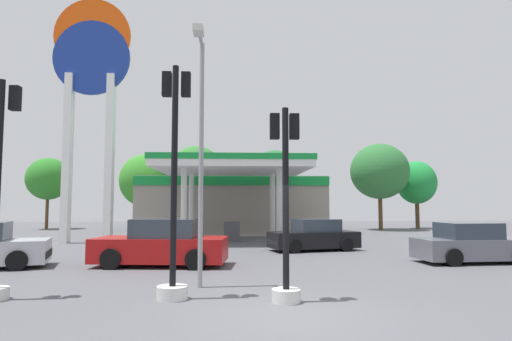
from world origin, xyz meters
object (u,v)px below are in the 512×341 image
object	(u,v)px
car_3	(314,236)
tree_2	(196,165)
tree_4	(380,171)
tree_0	(48,179)
traffic_signal_1	(285,218)
tree_5	(416,183)
car_0	(162,244)
car_1	(472,244)
tree_3	(275,170)
corner_streetlamp	(201,135)
traffic_signal_2	(174,205)
tree_1	(144,180)
station_pole_sign	(91,84)

from	to	relation	value
car_3	tree_2	size ratio (longest dim) A/B	0.60
tree_4	tree_0	bearing A→B (deg)	174.57
traffic_signal_1	tree_5	xyz separation A→B (m)	(14.69, 27.13, 2.17)
traffic_signal_1	tree_2	world-z (taller)	tree_2
car_0	car_1	bearing A→B (deg)	1.17
tree_3	corner_streetlamp	world-z (taller)	tree_3
traffic_signal_2	tree_0	xyz separation A→B (m)	(-14.42, 27.57, 2.18)
tree_5	tree_2	bearing A→B (deg)	-179.58
tree_3	tree_5	distance (m)	12.35
tree_1	tree_3	world-z (taller)	tree_3
car_3	traffic_signal_1	size ratio (longest dim) A/B	1.00
car_3	car_0	bearing A→B (deg)	-143.23
car_1	tree_0	xyz separation A→B (m)	(-24.29, 22.17, 3.59)
car_3	traffic_signal_2	size ratio (longest dim) A/B	0.81
car_1	traffic_signal_1	distance (m)	9.48
traffic_signal_1	tree_1	bearing A→B (deg)	107.83
car_1	tree_3	world-z (taller)	tree_3
traffic_signal_1	car_0	bearing A→B (deg)	122.61
car_3	traffic_signal_2	bearing A→B (deg)	-117.08
traffic_signal_2	tree_0	distance (m)	31.19
traffic_signal_1	tree_1	distance (m)	27.81
car_1	tree_4	distance (m)	20.26
car_0	traffic_signal_1	bearing A→B (deg)	-57.39
station_pole_sign	car_3	bearing A→B (deg)	-20.48
traffic_signal_1	tree_4	xyz separation A→B (m)	(10.84, 25.35, 3.00)
station_pole_sign	tree_5	world-z (taller)	station_pole_sign
traffic_signal_1	traffic_signal_2	distance (m)	2.52
tree_3	tree_4	world-z (taller)	tree_4
tree_3	corner_streetlamp	xyz separation A→B (m)	(-4.38, -26.36, -1.27)
station_pole_sign	tree_0	size ratio (longest dim) A/B	2.25
car_0	traffic_signal_2	world-z (taller)	traffic_signal_2
corner_streetlamp	tree_2	bearing A→B (deg)	95.28
tree_1	tree_2	distance (m)	4.41
traffic_signal_1	traffic_signal_2	xyz separation A→B (m)	(-2.47, 0.41, 0.28)
car_1	tree_2	world-z (taller)	tree_2
tree_0	tree_4	bearing A→B (deg)	-5.43
tree_1	tree_3	distance (m)	11.04
car_0	tree_2	xyz separation A→B (m)	(-0.75, 21.40, 4.67)
car_3	tree_2	xyz separation A→B (m)	(-6.83, 16.86, 4.75)
tree_0	tree_1	distance (m)	8.55
tree_2	tree_4	world-z (taller)	tree_4
car_3	traffic_signal_1	xyz separation A→B (m)	(-2.50, -10.13, 1.14)
station_pole_sign	traffic_signal_2	xyz separation A→B (m)	(6.59, -14.04, -6.66)
car_1	tree_4	bearing A→B (deg)	80.02
car_0	traffic_signal_1	xyz separation A→B (m)	(3.58, -5.59, 1.06)
tree_1	tree_5	world-z (taller)	tree_1
car_3	corner_streetlamp	xyz separation A→B (m)	(-4.47, -8.65, 3.20)
tree_5	car_3	bearing A→B (deg)	-125.63
car_1	tree_5	xyz separation A→B (m)	(7.28, 21.31, 3.31)
car_0	traffic_signal_2	xyz separation A→B (m)	(1.11, -5.18, 1.35)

